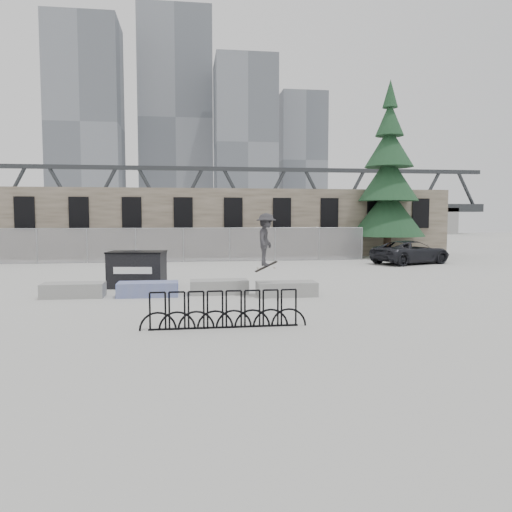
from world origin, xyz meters
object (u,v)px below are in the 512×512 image
(planter_center_right, at_px, (219,286))
(skateboarder, at_px, (266,240))
(planter_offset, at_px, (287,288))
(suv, at_px, (411,252))
(bike_rack, at_px, (224,310))
(planter_far_left, at_px, (73,289))
(dumpster, at_px, (137,269))
(planter_center_left, at_px, (148,288))
(spruce_tree, at_px, (388,185))

(planter_center_right, bearing_deg, skateboarder, -33.30)
(planter_offset, distance_m, suv, 13.96)
(bike_rack, bearing_deg, planter_center_right, 87.74)
(planter_far_left, relative_size, suv, 0.42)
(dumpster, height_order, skateboarder, skateboarder)
(planter_center_left, relative_size, suv, 0.42)
(planter_offset, distance_m, spruce_tree, 18.39)
(spruce_tree, distance_m, skateboarder, 18.62)
(planter_offset, xyz_separation_m, skateboarder, (-0.73, -0.18, 1.66))
(spruce_tree, xyz_separation_m, suv, (-0.46, -4.54, -4.05))
(planter_center_right, bearing_deg, bike_rack, -92.26)
(planter_offset, height_order, bike_rack, bike_rack)
(dumpster, xyz_separation_m, suv, (14.51, 7.60, -0.03))
(planter_center_left, xyz_separation_m, spruce_tree, (14.40, 14.36, 4.45))
(planter_far_left, xyz_separation_m, skateboarder, (6.35, -0.87, 1.66))
(planter_far_left, bearing_deg, bike_rack, -48.73)
(planter_center_left, xyz_separation_m, planter_offset, (4.64, -0.58, 0.00))
(planter_center_left, distance_m, spruce_tree, 20.82)
(bike_rack, distance_m, spruce_tree, 23.43)
(planter_center_right, distance_m, spruce_tree, 19.06)
(dumpster, height_order, suv, dumpster)
(spruce_tree, relative_size, suv, 2.42)
(planter_center_right, distance_m, skateboarder, 2.44)
(planter_offset, xyz_separation_m, spruce_tree, (9.76, 14.94, 4.45))
(planter_center_right, xyz_separation_m, dumpster, (-2.98, 1.99, 0.43))
(planter_offset, relative_size, bike_rack, 0.50)
(dumpster, bearing_deg, bike_rack, -60.38)
(planter_center_left, bearing_deg, skateboarder, -10.98)
(planter_offset, distance_m, dumpster, 5.92)
(dumpster, xyz_separation_m, spruce_tree, (14.97, 12.14, 4.02))
(planter_far_left, distance_m, skateboarder, 6.62)
(dumpster, relative_size, bike_rack, 0.56)
(spruce_tree, bearing_deg, planter_offset, -123.17)
(planter_center_right, xyz_separation_m, suv, (11.53, 9.60, 0.40))
(planter_far_left, distance_m, suv, 19.04)
(planter_center_right, relative_size, dumpster, 0.89)
(bike_rack, bearing_deg, planter_far_left, 131.27)
(dumpster, height_order, spruce_tree, spruce_tree)
(planter_far_left, relative_size, planter_center_left, 1.00)
(dumpster, bearing_deg, skateboarder, -24.53)
(bike_rack, relative_size, skateboarder, 2.08)
(planter_center_left, height_order, dumpster, dumpster)
(planter_center_left, bearing_deg, suv, 35.17)
(suv, xyz_separation_m, skateboarder, (-10.03, -10.58, 1.26))
(bike_rack, xyz_separation_m, spruce_tree, (12.20, 19.53, 4.27))
(planter_center_right, height_order, bike_rack, bike_rack)
(planter_center_right, bearing_deg, planter_center_left, -174.64)
(planter_offset, bearing_deg, planter_center_left, 172.91)
(planter_far_left, distance_m, dumpster, 2.85)
(planter_far_left, height_order, planter_center_right, same)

